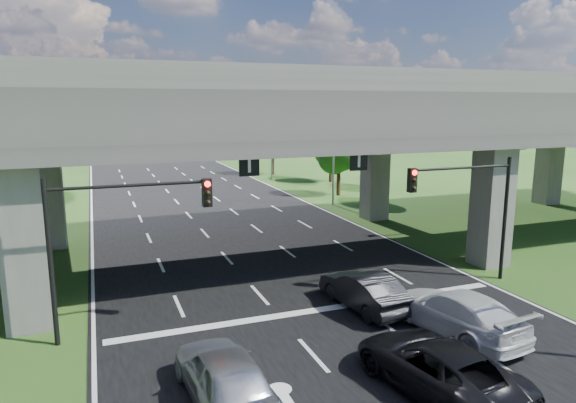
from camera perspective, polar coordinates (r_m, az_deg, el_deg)
ground at (r=19.01m, az=7.98°, el=-15.72°), size 160.00×160.00×0.00m
road at (r=27.53m, az=-2.12°, el=-7.08°), size 18.00×120.00×0.03m
overpass at (r=28.12m, az=-3.56°, el=9.67°), size 80.00×15.00×10.00m
signal_right at (r=25.16m, az=19.64°, el=0.38°), size 5.76×0.54×6.00m
signal_left at (r=19.27m, az=-18.71°, el=-2.58°), size 5.76×0.54×6.00m
streetlight_far at (r=43.08m, az=4.64°, el=7.27°), size 3.38×0.25×10.00m
streetlight_beyond at (r=57.92m, az=-2.23°, el=8.18°), size 3.38×0.25×10.00m
tree_left_near at (r=41.39m, az=-28.58°, el=4.42°), size 4.50×4.50×7.80m
tree_left_far at (r=57.13m, az=-25.55°, el=6.40°), size 4.80×4.80×8.32m
tree_right_near at (r=48.06m, az=5.75°, el=5.99°), size 4.20×4.20×7.28m
tree_right_mid at (r=56.56m, az=4.85°, el=6.39°), size 3.91×3.90×6.76m
tree_right_far at (r=62.39m, az=-1.70°, el=7.42°), size 4.50×4.50×7.80m
car_silver at (r=15.46m, az=-7.12°, el=-18.58°), size 2.34×5.16×1.72m
car_dark at (r=21.91m, az=8.41°, el=-9.77°), size 2.12×4.84×1.55m
car_white at (r=20.42m, az=18.14°, el=-11.62°), size 3.05×5.95×1.65m
car_trailing at (r=16.53m, az=16.29°, el=-17.20°), size 3.32×5.92×1.56m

